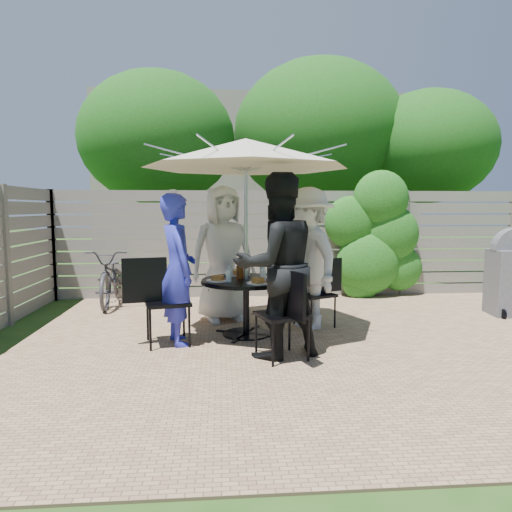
{
  "coord_description": "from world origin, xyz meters",
  "views": [
    {
      "loc": [
        -1.21,
        -4.78,
        1.54
      ],
      "look_at": [
        -0.78,
        0.8,
        0.95
      ],
      "focal_mm": 32.0,
      "sensor_mm": 36.0,
      "label": 1
    }
  ],
  "objects": [
    {
      "name": "chair_left",
      "position": [
        -1.82,
        0.28,
        0.3
      ],
      "size": [
        0.76,
        0.58,
        1.0
      ],
      "rotation": [
        0.0,
        0.0,
        6.51
      ],
      "color": "black",
      "rests_on": "ground"
    },
    {
      "name": "person_left",
      "position": [
        -1.69,
        0.33,
        0.85
      ],
      "size": [
        0.59,
        0.72,
        1.71
      ],
      "primitive_type": "imported",
      "rotation": [
        0.0,
        0.0,
        8.19
      ],
      "color": "#2A2FB6",
      "rests_on": "ground"
    },
    {
      "name": "syrup_jug",
      "position": [
        -0.98,
        0.63,
        0.78
      ],
      "size": [
        0.09,
        0.09,
        0.16
      ],
      "primitive_type": "cylinder",
      "color": "#59280C",
      "rests_on": "patio_table"
    },
    {
      "name": "coffee_cup",
      "position": [
        -0.89,
        0.84,
        0.76
      ],
      "size": [
        0.08,
        0.08,
        0.12
      ],
      "primitive_type": "cylinder",
      "color": "#C6B293",
      "rests_on": "patio_table"
    },
    {
      "name": "patio_table",
      "position": [
        -0.91,
        0.6,
        0.49
      ],
      "size": [
        1.35,
        1.35,
        0.7
      ],
      "rotation": [
        0.0,
        0.0,
        0.33
      ],
      "color": "black",
      "rests_on": "ground"
    },
    {
      "name": "plate_back",
      "position": [
        -1.03,
        0.94,
        0.72
      ],
      "size": [
        0.26,
        0.26,
        0.06
      ],
      "color": "white",
      "rests_on": "patio_table"
    },
    {
      "name": "chair_back",
      "position": [
        -1.22,
        1.51,
        0.28
      ],
      "size": [
        0.53,
        0.7,
        0.91
      ],
      "rotation": [
        0.0,
        0.0,
        4.95
      ],
      "color": "black",
      "rests_on": "ground"
    },
    {
      "name": "plate_left",
      "position": [
        -1.25,
        0.48,
        0.72
      ],
      "size": [
        0.26,
        0.26,
        0.06
      ],
      "color": "white",
      "rests_on": "patio_table"
    },
    {
      "name": "glass_front",
      "position": [
        -0.73,
        0.39,
        0.77
      ],
      "size": [
        0.07,
        0.07,
        0.14
      ],
      "primitive_type": "cylinder",
      "color": "silver",
      "rests_on": "patio_table"
    },
    {
      "name": "bicycle",
      "position": [
        -2.95,
        2.6,
        0.45
      ],
      "size": [
        0.71,
        1.76,
        0.91
      ],
      "primitive_type": "imported",
      "rotation": [
        0.0,
        0.0,
        0.06
      ],
      "color": "#333338",
      "rests_on": "ground"
    },
    {
      "name": "glass_right",
      "position": [
        -0.7,
        0.78,
        0.77
      ],
      "size": [
        0.07,
        0.07,
        0.14
      ],
      "primitive_type": "cylinder",
      "color": "silver",
      "rests_on": "patio_table"
    },
    {
      "name": "umbrella",
      "position": [
        -0.91,
        0.6,
        2.17
      ],
      "size": [
        3.07,
        3.07,
        2.34
      ],
      "rotation": [
        0.0,
        0.0,
        0.33
      ],
      "color": "silver",
      "rests_on": "ground"
    },
    {
      "name": "glass_left",
      "position": [
        -1.12,
        0.41,
        0.77
      ],
      "size": [
        0.07,
        0.07,
        0.14
      ],
      "primitive_type": "cylinder",
      "color": "silver",
      "rests_on": "patio_table"
    },
    {
      "name": "person_right",
      "position": [
        -0.13,
        0.87,
        0.9
      ],
      "size": [
        1.01,
        1.32,
        1.8
      ],
      "primitive_type": "imported",
      "rotation": [
        0.0,
        0.0,
        5.04
      ],
      "color": "silver",
      "rests_on": "ground"
    },
    {
      "name": "person_front",
      "position": [
        -0.64,
        -0.19,
        0.95
      ],
      "size": [
        1.11,
        0.98,
        1.9
      ],
      "primitive_type": "imported",
      "rotation": [
        0.0,
        0.0,
        3.47
      ],
      "color": "black",
      "rests_on": "ground"
    },
    {
      "name": "glass_back",
      "position": [
        -1.09,
        0.81,
        0.77
      ],
      "size": [
        0.07,
        0.07,
        0.14
      ],
      "primitive_type": "cylinder",
      "color": "silver",
      "rests_on": "patio_table"
    },
    {
      "name": "chair_front",
      "position": [
        -0.59,
        -0.31,
        0.28
      ],
      "size": [
        0.58,
        0.72,
        0.94
      ],
      "rotation": [
        0.0,
        0.0,
        1.92
      ],
      "color": "black",
      "rests_on": "ground"
    },
    {
      "name": "chair_right",
      "position": [
        0.0,
        0.92,
        0.27
      ],
      "size": [
        0.68,
        0.57,
        0.89
      ],
      "rotation": [
        0.0,
        0.0,
        3.58
      ],
      "color": "black",
      "rests_on": "ground"
    },
    {
      "name": "plate_front",
      "position": [
        -0.79,
        0.26,
        0.72
      ],
      "size": [
        0.26,
        0.26,
        0.06
      ],
      "color": "white",
      "rests_on": "patio_table"
    },
    {
      "name": "person_back",
      "position": [
        -1.18,
        1.38,
        0.92
      ],
      "size": [
        1.04,
        0.85,
        1.84
      ],
      "primitive_type": "imported",
      "rotation": [
        0.0,
        0.0,
        6.62
      ],
      "color": "silver",
      "rests_on": "ground"
    },
    {
      "name": "backyard_envelope",
      "position": [
        0.09,
        10.29,
        2.61
      ],
      "size": [
        60.0,
        60.0,
        5.0
      ],
      "color": "#244A17",
      "rests_on": "ground"
    },
    {
      "name": "plate_right",
      "position": [
        -0.57,
        0.72,
        0.72
      ],
      "size": [
        0.26,
        0.26,
        0.06
      ],
      "color": "white",
      "rests_on": "patio_table"
    }
  ]
}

